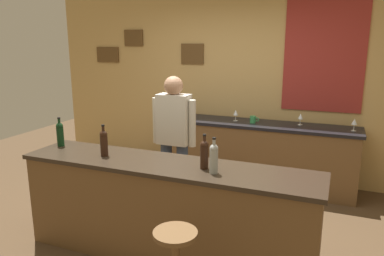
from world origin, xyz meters
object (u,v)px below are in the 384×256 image
bartender (174,137)px  wine_glass_d (354,122)px  wine_bottle_a (60,133)px  wine_glass_b (236,113)px  wine_glass_c (301,117)px  wine_bottle_d (214,157)px  wine_bottle_b (104,142)px  wine_glass_a (181,109)px  coffee_mug (253,119)px  wine_bottle_c (204,153)px

bartender → wine_glass_d: (1.89, 1.23, 0.07)m
wine_bottle_a → wine_glass_b: (1.34, 1.98, -0.05)m
wine_glass_c → wine_bottle_a: bearing=-137.0°
wine_bottle_d → wine_glass_d: size_ratio=1.97×
wine_bottle_b → wine_bottle_a: bearing=169.5°
wine_bottle_a → wine_glass_b: wine_bottle_a is taller
wine_glass_a → coffee_mug: (1.10, -0.08, -0.06)m
bartender → wine_bottle_b: (-0.35, -0.84, 0.12)m
wine_glass_a → wine_bottle_a: bearing=-103.9°
bartender → wine_bottle_d: (0.77, -0.89, 0.12)m
wine_bottle_a → wine_bottle_b: size_ratio=1.00×
wine_glass_a → wine_glass_b: same height
bartender → coffee_mug: bearing=62.8°
wine_bottle_b → wine_bottle_c: (1.01, 0.02, 0.00)m
wine_bottle_a → wine_bottle_b: same height
wine_bottle_d → coffee_mug: wine_bottle_d is taller
wine_glass_c → bartender: bearing=-132.8°
wine_bottle_c → coffee_mug: 2.04m
wine_bottle_c → bartender: bearing=128.9°
bartender → coffee_mug: (0.63, 1.21, 0.01)m
wine_bottle_a → wine_glass_a: (0.50, 2.02, -0.05)m
bartender → wine_glass_a: bearing=110.0°
bartender → wine_bottle_c: size_ratio=5.29×
wine_glass_a → wine_glass_d: same height
wine_bottle_a → wine_bottle_b: 0.63m
wine_bottle_a → wine_glass_c: bearing=43.0°
wine_bottle_c → wine_glass_d: wine_bottle_c is taller
wine_glass_b → wine_glass_c: size_ratio=1.00×
wine_glass_b → bartender: bearing=-106.3°
wine_glass_c → coffee_mug: (-0.61, -0.12, -0.06)m
wine_glass_d → wine_bottle_a: bearing=-145.6°
wine_bottle_d → wine_glass_a: bearing=119.6°
wine_bottle_d → wine_glass_b: 2.19m
coffee_mug → wine_bottle_a: bearing=-129.5°
wine_bottle_d → coffee_mug: (-0.15, 2.11, -0.11)m
wine_bottle_c → wine_glass_a: (-1.13, 2.11, -0.05)m
wine_bottle_a → wine_bottle_b: (0.62, -0.12, 0.00)m
wine_bottle_a → wine_glass_b: size_ratio=1.97×
wine_bottle_a → coffee_mug: bearing=50.5°
wine_bottle_a → wine_bottle_d: 1.75m
bartender → wine_glass_c: (1.23, 1.33, 0.07)m
wine_bottle_d → wine_bottle_a: bearing=174.3°
bartender → wine_glass_b: 1.31m
coffee_mug → wine_bottle_d: bearing=-86.0°
coffee_mug → wine_glass_a: bearing=175.8°
bartender → wine_bottle_b: size_ratio=5.29×
bartender → wine_bottle_c: (0.66, -0.82, 0.12)m
wine_bottle_a → coffee_mug: size_ratio=2.45×
bartender → wine_bottle_a: size_ratio=5.29×
wine_bottle_a → wine_bottle_d: (1.74, -0.17, 0.00)m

